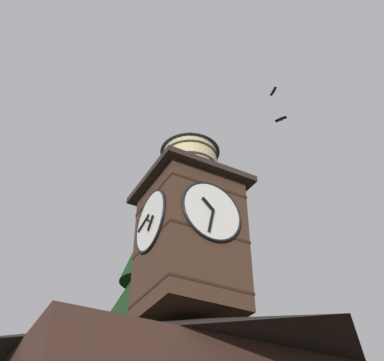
{
  "coord_description": "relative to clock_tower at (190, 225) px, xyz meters",
  "views": [
    {
      "loc": [
        6.33,
        12.72,
        1.29
      ],
      "look_at": [
        -1.24,
        -0.99,
        13.09
      ],
      "focal_mm": 45.43,
      "sensor_mm": 36.0,
      "label": 1
    }
  ],
  "objects": [
    {
      "name": "flying_bird_low",
      "position": [
        -4.36,
        1.03,
        8.85
      ],
      "size": [
        0.26,
        0.63,
        0.11
      ],
      "color": "black"
    },
    {
      "name": "clock_tower",
      "position": [
        0.0,
        0.0,
        0.0
      ],
      "size": [
        3.96,
        3.96,
        8.67
      ],
      "color": "#422B1E",
      "rests_on": "building_main"
    },
    {
      "name": "flying_bird_high",
      "position": [
        -5.42,
        0.16,
        8.12
      ],
      "size": [
        0.47,
        0.66,
        0.15
      ],
      "color": "black"
    }
  ]
}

